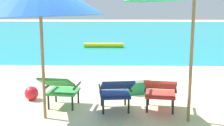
{
  "coord_description": "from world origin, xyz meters",
  "views": [
    {
      "loc": [
        0.15,
        -5.66,
        1.95
      ],
      "look_at": [
        0.0,
        0.2,
        0.75
      ],
      "focal_mm": 50.78,
      "sensor_mm": 36.0,
      "label": 1
    }
  ],
  "objects_px": {
    "swim_buoy": "(104,45)",
    "lounge_chair_left": "(60,87)",
    "lounge_chair_center": "(116,90)",
    "cooler_box": "(136,86)",
    "lounge_chair_right": "(160,90)",
    "beach_ball": "(32,93)"
  },
  "relations": [
    {
      "from": "lounge_chair_right",
      "to": "beach_ball",
      "type": "bearing_deg",
      "value": 164.95
    },
    {
      "from": "swim_buoy",
      "to": "cooler_box",
      "type": "xyz_separation_m",
      "value": [
        1.01,
        -6.29,
        0.06
      ]
    },
    {
      "from": "lounge_chair_left",
      "to": "lounge_chair_center",
      "type": "height_order",
      "value": "same"
    },
    {
      "from": "swim_buoy",
      "to": "beach_ball",
      "type": "relative_size",
      "value": 5.92
    },
    {
      "from": "lounge_chair_left",
      "to": "lounge_chair_right",
      "type": "height_order",
      "value": "same"
    },
    {
      "from": "lounge_chair_center",
      "to": "cooler_box",
      "type": "xyz_separation_m",
      "value": [
        0.42,
        1.19,
        -0.24
      ]
    },
    {
      "from": "lounge_chair_center",
      "to": "lounge_chair_right",
      "type": "bearing_deg",
      "value": 2.24
    },
    {
      "from": "swim_buoy",
      "to": "cooler_box",
      "type": "height_order",
      "value": "cooler_box"
    },
    {
      "from": "swim_buoy",
      "to": "lounge_chair_center",
      "type": "height_order",
      "value": "lounge_chair_center"
    },
    {
      "from": "swim_buoy",
      "to": "lounge_chair_left",
      "type": "height_order",
      "value": "lounge_chair_left"
    },
    {
      "from": "cooler_box",
      "to": "lounge_chair_left",
      "type": "bearing_deg",
      "value": -143.71
    },
    {
      "from": "lounge_chair_left",
      "to": "beach_ball",
      "type": "distance_m",
      "value": 0.89
    },
    {
      "from": "lounge_chair_center",
      "to": "beach_ball",
      "type": "distance_m",
      "value": 1.81
    },
    {
      "from": "lounge_chair_left",
      "to": "cooler_box",
      "type": "relative_size",
      "value": 1.73
    },
    {
      "from": "lounge_chair_center",
      "to": "beach_ball",
      "type": "relative_size",
      "value": 3.46
    },
    {
      "from": "lounge_chair_center",
      "to": "lounge_chair_right",
      "type": "relative_size",
      "value": 0.99
    },
    {
      "from": "swim_buoy",
      "to": "cooler_box",
      "type": "bearing_deg",
      "value": -80.87
    },
    {
      "from": "beach_ball",
      "to": "lounge_chair_center",
      "type": "bearing_deg",
      "value": -22.36
    },
    {
      "from": "lounge_chair_left",
      "to": "beach_ball",
      "type": "relative_size",
      "value": 3.44
    },
    {
      "from": "swim_buoy",
      "to": "beach_ball",
      "type": "height_order",
      "value": "beach_ball"
    },
    {
      "from": "swim_buoy",
      "to": "lounge_chair_left",
      "type": "distance_m",
      "value": 7.33
    },
    {
      "from": "swim_buoy",
      "to": "lounge_chair_right",
      "type": "distance_m",
      "value": 7.58
    }
  ]
}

